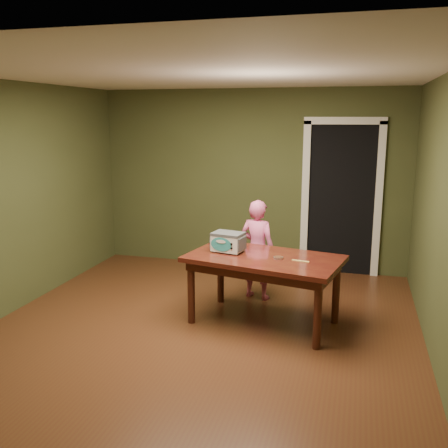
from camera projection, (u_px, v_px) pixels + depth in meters
The scene contains 8 objects.
floor at pixel (199, 332), 5.20m from camera, with size 5.00×5.00×0.00m, color #4F2B16.
room_shell at pixel (197, 169), 4.84m from camera, with size 4.52×5.02×2.61m.
doorway at pixel (342, 197), 7.27m from camera, with size 1.10×0.66×2.25m.
dining_table at pixel (264, 265), 5.32m from camera, with size 1.75×1.20×0.75m.
toy_oven at pixel (228, 241), 5.46m from camera, with size 0.38×0.29×0.22m.
baking_pan at pixel (278, 258), 5.21m from camera, with size 0.10×0.10×0.02m.
spatula at pixel (301, 261), 5.12m from camera, with size 0.18×0.03×0.01m, color #EBCA66.
child at pixel (257, 249), 6.09m from camera, with size 0.45×0.29×1.23m, color pink.
Camera 1 is at (1.52, -4.61, 2.21)m, focal length 40.00 mm.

